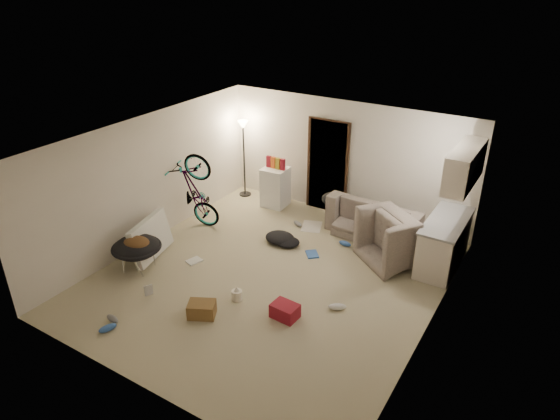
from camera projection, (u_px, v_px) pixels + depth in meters
The scene contains 38 objects.
floor at pixel (270, 278), 8.76m from camera, with size 5.50×6.00×0.02m, color #B5AB8B.
ceiling at pixel (269, 141), 7.65m from camera, with size 5.50×6.00×0.02m, color white.
wall_back at pixel (346, 159), 10.51m from camera, with size 5.50×0.02×2.50m, color silver.
wall_front at pixel (132, 311), 5.91m from camera, with size 5.50×0.02×2.50m, color silver.
wall_left at pixel (148, 180), 9.50m from camera, with size 0.02×6.00×2.50m, color silver.
wall_right at pixel (437, 261), 6.91m from camera, with size 0.02×6.00×2.50m, color silver.
doorway at pixel (328, 167), 10.77m from camera, with size 0.85×0.10×2.04m, color black.
door_trim at pixel (327, 167), 10.74m from camera, with size 0.97×0.04×2.10m, color #321D11.
floor_lamp at pixel (243, 142), 11.33m from camera, with size 0.28×0.28×1.81m.
kitchen_counter at pixel (444, 243), 8.95m from camera, with size 0.60×1.50×0.88m, color silver.
counter_top at pixel (447, 221), 8.75m from camera, with size 0.64×1.54×0.04m, color gray.
kitchen_uppers at pixel (465, 166), 8.22m from camera, with size 0.38×1.40×0.65m, color silver.
sofa at pixel (376, 222), 10.04m from camera, with size 1.94×0.76×0.57m, color #363E37.
armchair at pixel (403, 242), 9.16m from camera, with size 1.12×0.98×0.73m, color #363E37.
bicycle at pixel (197, 207), 10.26m from camera, with size 0.60×1.71×0.90m, color black.
book_asset at pixel (145, 296), 8.26m from camera, with size 0.15×0.20×0.02m, color maroon.
mini_fridge at pixel (275, 187), 11.21m from camera, with size 0.53×0.53×0.90m, color white.
snack_box_0 at pixel (269, 162), 11.04m from camera, with size 0.10×0.07×0.30m, color maroon.
snack_box_1 at pixel (273, 163), 10.99m from camera, with size 0.10×0.07×0.30m, color #DE591B.
snack_box_2 at pixel (278, 165), 10.93m from camera, with size 0.10×0.07×0.30m, color gold.
snack_box_3 at pixel (283, 166), 10.87m from camera, with size 0.10×0.07×0.30m, color maroon.
saucer_chair at pixel (137, 251), 8.85m from camera, with size 0.88×0.88×0.62m.
hoodie at pixel (137, 243), 8.71m from camera, with size 0.48×0.40×0.22m, color #54361C.
sofa_drape at pixel (335, 200), 10.38m from camera, with size 0.56×0.46×0.28m, color black.
tv_box at pixel (151, 238), 9.28m from camera, with size 0.13×1.11×0.73m, color silver.
drink_case_a at pixel (202, 309), 7.76m from camera, with size 0.42×0.30×0.24m, color brown.
drink_case_b at pixel (285, 311), 7.73m from camera, with size 0.41×0.30×0.24m, color maroon.
juicer at pixel (237, 295), 8.13m from camera, with size 0.17×0.17×0.25m.
newspaper at pixel (312, 226), 10.46m from camera, with size 0.40×0.52×0.01m, color beige.
book_blue at pixel (312, 254), 9.44m from camera, with size 0.21×0.29×0.03m, color #315CB1.
book_white at pixel (194, 261), 9.23m from camera, with size 0.21×0.27×0.03m, color silver.
shoe_0 at pixel (345, 244), 9.73m from camera, with size 0.26×0.11×0.10m, color #315CB1.
shoe_1 at pixel (298, 224), 10.48m from camera, with size 0.25×0.10×0.09m, color slate.
shoe_2 at pixel (108, 328), 7.46m from camera, with size 0.28×0.11×0.10m, color #315CB1.
shoe_3 at pixel (112, 319), 7.67m from camera, with size 0.26×0.11×0.10m, color slate.
shoe_4 at pixel (337, 307), 7.92m from camera, with size 0.29×0.12×0.11m, color white.
clothes_lump_a at pixel (280, 238), 9.84m from camera, with size 0.59×0.51×0.19m, color black.
clothes_lump_b at pixel (288, 242), 9.73m from camera, with size 0.47×0.41×0.14m, color black.
Camera 1 is at (3.99, -6.15, 4.94)m, focal length 32.00 mm.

